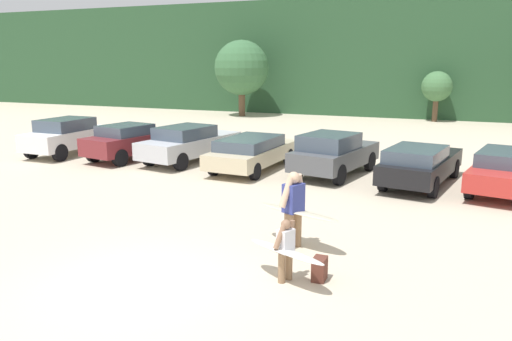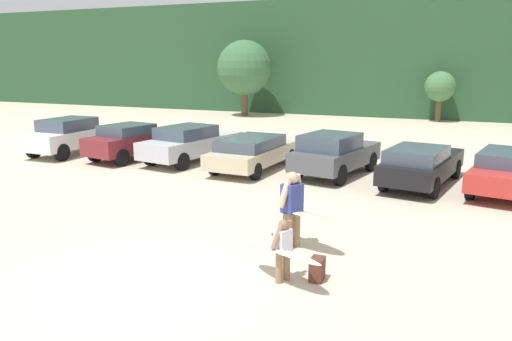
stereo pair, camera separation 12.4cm
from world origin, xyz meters
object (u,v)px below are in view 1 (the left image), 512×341
at_px(surfboard_white, 286,251).
at_px(parked_car_silver, 190,143).
at_px(parked_car_black, 420,164).
at_px(parked_car_champagne, 252,151).
at_px(parked_car_red, 508,169).
at_px(person_adult, 293,205).
at_px(parked_car_maroon, 130,141).
at_px(parked_car_dark_gray, 334,153).
at_px(person_child, 286,247).
at_px(backpack_dropped, 320,269).
at_px(parked_car_white, 68,135).
at_px(surfboard_cream, 298,212).

bearing_deg(surfboard_white, parked_car_silver, -27.36).
bearing_deg(parked_car_black, parked_car_champagne, 98.64).
bearing_deg(parked_car_champagne, parked_car_black, -88.15).
relative_size(parked_car_red, person_adult, 2.92).
height_order(parked_car_maroon, person_adult, person_adult).
xyz_separation_m(parked_car_dark_gray, person_child, (1.28, -9.05, -0.14)).
relative_size(parked_car_dark_gray, person_adult, 2.57).
height_order(person_adult, backpack_dropped, person_adult).
height_order(parked_car_champagne, person_child, parked_car_champagne).
xyz_separation_m(parked_car_silver, person_adult, (6.92, -7.59, 0.19)).
distance_m(parked_car_white, parked_car_red, 17.46).
relative_size(parked_car_maroon, person_adult, 2.53).
height_order(person_child, surfboard_cream, person_child).
height_order(parked_car_white, parked_car_maroon, parked_car_white).
height_order(surfboard_cream, backpack_dropped, surfboard_cream).
relative_size(person_adult, backpack_dropped, 3.83).
bearing_deg(parked_car_silver, person_child, -131.74).
relative_size(parked_car_black, person_adult, 2.87).
relative_size(parked_car_maroon, surfboard_cream, 2.04).
relative_size(parked_car_white, surfboard_cream, 1.92).
bearing_deg(parked_car_red, parked_car_maroon, 101.64).
distance_m(parked_car_dark_gray, backpack_dropped, 8.99).
distance_m(parked_car_white, surfboard_cream, 14.52).
bearing_deg(parked_car_dark_gray, parked_car_black, -85.32).
xyz_separation_m(person_adult, backpack_dropped, (0.99, -1.41, -0.75)).
bearing_deg(parked_car_black, parked_car_white, 100.22).
height_order(parked_car_silver, parked_car_black, parked_car_silver).
height_order(parked_car_red, surfboard_cream, parked_car_red).
xyz_separation_m(parked_car_white, parked_car_dark_gray, (11.82, 0.40, -0.03)).
relative_size(parked_car_champagne, surfboard_white, 2.60).
bearing_deg(person_child, parked_car_champagne, -41.13).
bearing_deg(backpack_dropped, surfboard_cream, 121.16).
bearing_deg(surfboard_cream, parked_car_black, -86.81).
height_order(parked_car_champagne, parked_car_red, parked_car_red).
distance_m(person_adult, person_child, 1.76).
relative_size(parked_car_silver, parked_car_dark_gray, 1.14).
distance_m(parked_car_dark_gray, parked_car_black, 3.03).
height_order(parked_car_red, backpack_dropped, parked_car_red).
xyz_separation_m(parked_car_white, parked_car_silver, (5.78, 0.63, -0.06)).
distance_m(parked_car_silver, parked_car_champagne, 2.99).
height_order(parked_car_silver, surfboard_cream, parked_car_silver).
distance_m(parked_car_white, surfboard_white, 15.77).
height_order(surfboard_cream, surfboard_white, surfboard_cream).
xyz_separation_m(parked_car_maroon, backpack_dropped, (10.50, -8.55, -0.56)).
bearing_deg(parked_car_red, surfboard_cream, 158.14).
height_order(parked_car_champagne, person_adult, person_adult).
distance_m(parked_car_white, parked_car_black, 14.83).
bearing_deg(parked_car_white, parked_car_red, -89.13).
bearing_deg(surfboard_white, parked_car_dark_gray, -57.34).
xyz_separation_m(person_child, surfboard_cream, (-0.31, 1.76, 0.13)).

